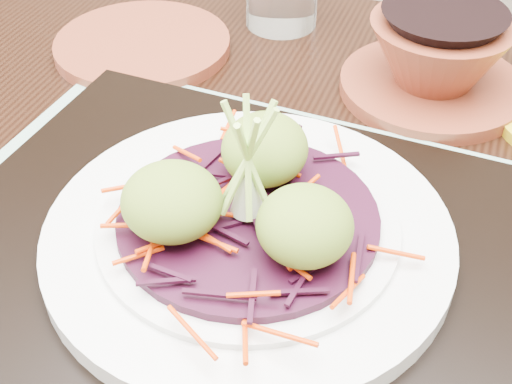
% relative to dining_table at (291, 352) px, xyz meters
% --- Properties ---
extents(dining_table, '(1.37, 0.97, 0.81)m').
position_rel_dining_table_xyz_m(dining_table, '(0.00, 0.00, 0.00)').
color(dining_table, black).
rests_on(dining_table, ground).
extents(placemat, '(0.54, 0.45, 0.00)m').
position_rel_dining_table_xyz_m(placemat, '(-0.03, -0.02, 0.11)').
color(placemat, '#88AF96').
rests_on(placemat, dining_table).
extents(serving_tray, '(0.47, 0.38, 0.02)m').
position_rel_dining_table_xyz_m(serving_tray, '(-0.03, -0.02, 0.12)').
color(serving_tray, black).
rests_on(serving_tray, placemat).
extents(white_plate, '(0.28, 0.28, 0.02)m').
position_rel_dining_table_xyz_m(white_plate, '(-0.03, -0.02, 0.14)').
color(white_plate, silver).
rests_on(white_plate, serving_tray).
extents(cabbage_bed, '(0.18, 0.18, 0.01)m').
position_rel_dining_table_xyz_m(cabbage_bed, '(-0.03, -0.02, 0.15)').
color(cabbage_bed, black).
rests_on(cabbage_bed, white_plate).
extents(carrot_julienne, '(0.21, 0.21, 0.01)m').
position_rel_dining_table_xyz_m(carrot_julienne, '(-0.03, -0.02, 0.16)').
color(carrot_julienne, red).
rests_on(carrot_julienne, cabbage_bed).
extents(guacamole_scoops, '(0.15, 0.14, 0.05)m').
position_rel_dining_table_xyz_m(guacamole_scoops, '(-0.03, -0.02, 0.18)').
color(guacamole_scoops, '#5B7322').
rests_on(guacamole_scoops, cabbage_bed).
extents(scallion_garnish, '(0.06, 0.06, 0.10)m').
position_rel_dining_table_xyz_m(scallion_garnish, '(-0.03, -0.02, 0.20)').
color(scallion_garnish, '#A2D053').
rests_on(scallion_garnish, cabbage_bed).
extents(terracotta_side_plate, '(0.23, 0.23, 0.01)m').
position_rel_dining_table_xyz_m(terracotta_side_plate, '(-0.22, 0.26, 0.11)').
color(terracotta_side_plate, maroon).
rests_on(terracotta_side_plate, dining_table).
extents(terracotta_bowl_set, '(0.20, 0.20, 0.07)m').
position_rel_dining_table_xyz_m(terracotta_bowl_set, '(0.08, 0.25, 0.14)').
color(terracotta_bowl_set, maroon).
rests_on(terracotta_bowl_set, dining_table).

